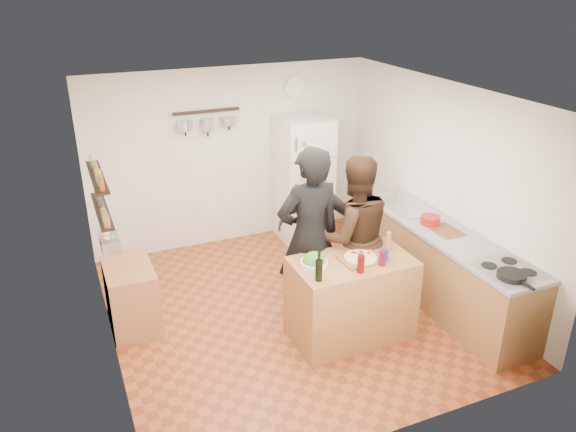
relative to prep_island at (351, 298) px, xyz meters
name	(u,v)px	position (x,y,z in m)	size (l,w,h in m)	color
room_shell	(278,199)	(-0.38, 1.10, 0.79)	(4.20, 4.20, 4.20)	brown
prep_island	(351,298)	(0.00, 0.00, 0.00)	(1.25, 0.72, 0.91)	#A4753C
pizza_board	(361,259)	(0.08, -0.02, 0.47)	(0.42, 0.34, 0.02)	brown
pizza	(361,257)	(0.08, -0.02, 0.48)	(0.34, 0.34, 0.02)	beige
salad_bowl	(314,264)	(-0.42, 0.05, 0.48)	(0.28, 0.28, 0.06)	silver
wine_bottle	(319,270)	(-0.50, -0.22, 0.56)	(0.07, 0.07, 0.22)	black
wine_glass_near	(361,264)	(-0.05, -0.24, 0.54)	(0.07, 0.07, 0.18)	#4E0606
wine_glass_far	(382,258)	(0.22, -0.20, 0.54)	(0.07, 0.07, 0.16)	#5A0720
pepper_mill	(388,243)	(0.45, 0.05, 0.54)	(0.06, 0.06, 0.18)	#A46A44
salt_canister	(385,255)	(0.30, -0.12, 0.52)	(0.08, 0.08, 0.12)	navy
person_left	(309,237)	(-0.28, 0.48, 0.56)	(0.74, 0.49, 2.03)	black
person_center	(353,236)	(0.25, 0.45, 0.48)	(0.91, 0.71, 1.88)	black
person_back	(317,227)	(0.13, 1.08, 0.36)	(0.95, 0.40, 1.62)	#2E2A29
counter_run	(443,268)	(1.32, 0.16, -0.01)	(0.63, 2.63, 0.90)	#9E7042
stove_top	(508,270)	(1.32, -0.79, 0.46)	(0.60, 0.62, 0.02)	white
skillet	(511,275)	(1.22, -0.93, 0.49)	(0.28, 0.28, 0.05)	black
sink	(405,206)	(1.32, 1.01, 0.46)	(0.50, 0.80, 0.03)	silver
cutting_board	(446,232)	(1.32, 0.19, 0.46)	(0.30, 0.40, 0.02)	brown
red_bowl	(430,220)	(1.27, 0.43, 0.51)	(0.23, 0.23, 0.09)	#9F1B12
fridge	(303,179)	(0.57, 2.46, 0.45)	(0.70, 0.68, 1.80)	white
wall_clock	(295,88)	(0.57, 2.79, 1.69)	(0.30, 0.30, 0.03)	silver
spice_shelf_lower	(102,211)	(-2.31, 0.91, 1.04)	(0.12, 1.00, 0.03)	black
spice_shelf_upper	(97,177)	(-2.31, 0.91, 1.40)	(0.12, 1.00, 0.03)	black
produce_basket	(110,242)	(-2.28, 0.91, 0.69)	(0.18, 0.35, 0.14)	silver
side_table	(131,295)	(-2.12, 1.14, -0.09)	(0.50, 0.80, 0.73)	#AA7047
pot_rack	(207,111)	(-0.73, 2.71, 1.49)	(0.90, 0.04, 0.04)	black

